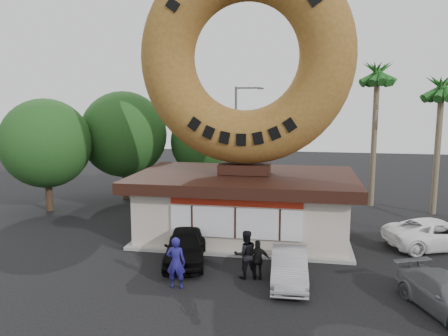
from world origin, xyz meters
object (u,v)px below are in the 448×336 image
Objects in this scene: person_right at (258,260)px; car_white at (438,234)px; donut_shop at (244,203)px; giant_donut at (245,57)px; person_left at (176,263)px; person_center at (245,254)px; car_black at (185,246)px; car_silver at (289,266)px; street_lamp at (238,135)px; car_grey at (448,296)px.

car_white is (8.10, 5.25, -0.10)m from person_right.
giant_donut reaches higher than donut_shop.
person_left is 1.02× the size of person_center.
giant_donut reaches higher than car_black.
person_left reaches higher than car_silver.
person_right is 0.41× the size of car_silver.
street_lamp is 4.12× the size of person_center.
street_lamp is at bearing 100.51° from giant_donut.
street_lamp is 16.26m from person_right.
donut_shop is 4.78m from car_black.
donut_shop is 2.88× the size of car_silver.
street_lamp is at bearing 29.14° from car_white.
donut_shop is at bearing -106.43° from person_left.
street_lamp is at bearing -92.07° from person_left.
person_center reaches higher than car_grey.
donut_shop is 10.54m from street_lamp.
person_left is 0.47× the size of car_black.
street_lamp reaches higher than car_black.
car_white is at bearing 34.93° from car_silver.
car_grey is at bearing 155.30° from person_right.
donut_shop is at bearing -104.70° from person_center.
car_white is (1.61, 6.89, 0.09)m from car_grey.
person_right reaches higher than car_white.
person_center is 7.22m from car_grey.
street_lamp reaches higher than car_white.
giant_donut is at bearing -87.47° from person_right.
car_white is (9.39, -0.25, -1.07)m from donut_shop.
car_white is at bearing -171.97° from person_center.
person_right is 9.66m from car_white.
giant_donut is 9.63m from car_black.
giant_donut is 1.33× the size of street_lamp.
street_lamp is 1.89× the size of car_black.
car_white is at bearing -42.41° from street_lamp.
car_black is 1.01× the size of car_grey.
donut_shop reaches higher than person_left.
car_white is (11.24, -10.27, -3.78)m from street_lamp.
person_right is at bearing -158.61° from person_left.
giant_donut is 5.49× the size of person_center.
person_right is 6.70m from car_grey.
donut_shop is 5.74m from person_right.
street_lamp is at bearing -103.18° from person_center.
giant_donut is 13.58m from car_grey.
street_lamp is (-1.86, 10.00, -4.65)m from giant_donut.
person_center is 1.21× the size of person_right.
car_black is at bearing -46.02° from person_center.
car_grey is at bearing 148.38° from car_white.
giant_donut reaches higher than person_center.
donut_shop is at bearing -79.50° from street_lamp.
person_left is at bearing -89.36° from street_lamp.
car_white is (11.05, 6.57, -0.29)m from person_left.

